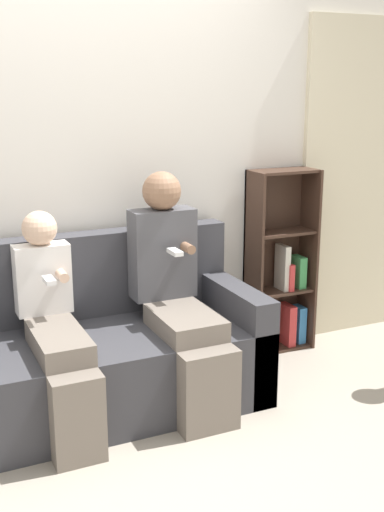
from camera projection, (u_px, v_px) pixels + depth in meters
name	position (u px, v px, depth m)	size (l,w,h in m)	color
ground_plane	(138.00, 447.00, 3.16)	(14.00, 14.00, 0.00)	#9E9384
back_wall	(77.00, 168.00, 3.65)	(10.00, 0.06, 2.55)	silver
curtain_panel	(351.00, 181.00, 4.43)	(0.78, 0.04, 2.17)	beige
couch	(68.00, 361.00, 3.44)	(2.10, 0.80, 0.92)	#38383D
adult_seated	(177.00, 288.00, 3.51)	(0.36, 0.78, 1.27)	#70665B
child_seated	(56.00, 326.00, 3.22)	(0.29, 0.78, 1.10)	#70665B
bookshelf	(281.00, 270.00, 4.27)	(0.44, 0.23, 1.21)	#3D281E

